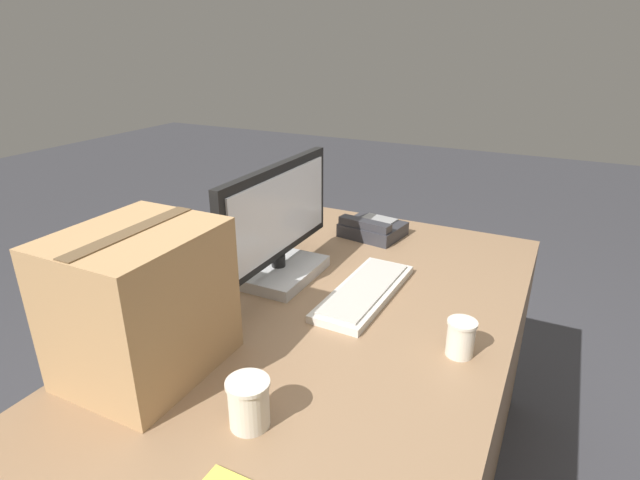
% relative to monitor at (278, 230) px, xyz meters
% --- Properties ---
extents(office_desk, '(1.80, 0.90, 0.74)m').
position_rel_monitor_xyz_m(office_desk, '(-0.22, -0.27, -0.53)').
color(office_desk, '#8C6B4C').
rests_on(office_desk, ground_plane).
extents(monitor, '(0.58, 0.22, 0.36)m').
position_rel_monitor_xyz_m(monitor, '(0.00, 0.00, 0.00)').
color(monitor, '#B7B7B7').
rests_on(monitor, office_desk).
extents(keyboard, '(0.43, 0.16, 0.03)m').
position_rel_monitor_xyz_m(keyboard, '(0.00, -0.29, -0.14)').
color(keyboard, beige).
rests_on(keyboard, office_desk).
extents(desk_phone, '(0.21, 0.24, 0.08)m').
position_rel_monitor_xyz_m(desk_phone, '(0.45, -0.14, -0.13)').
color(desk_phone, '#2D2D33').
rests_on(desk_phone, office_desk).
extents(paper_cup_left, '(0.09, 0.09, 0.10)m').
position_rel_monitor_xyz_m(paper_cup_left, '(-0.59, -0.29, -0.10)').
color(paper_cup_left, beige).
rests_on(paper_cup_left, office_desk).
extents(paper_cup_right, '(0.07, 0.07, 0.09)m').
position_rel_monitor_xyz_m(paper_cup_right, '(-0.17, -0.60, -0.11)').
color(paper_cup_right, beige).
rests_on(paper_cup_right, office_desk).
extents(cardboard_box, '(0.34, 0.28, 0.34)m').
position_rel_monitor_xyz_m(cardboard_box, '(-0.53, 0.02, 0.01)').
color(cardboard_box, tan).
rests_on(cardboard_box, office_desk).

